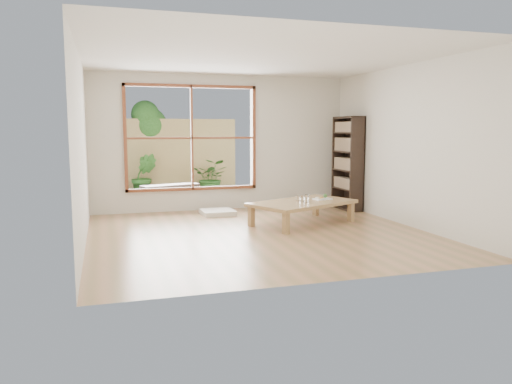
{
  "coord_description": "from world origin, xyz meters",
  "views": [
    {
      "loc": [
        -2.22,
        -7.06,
        1.58
      ],
      "look_at": [
        0.14,
        0.65,
        0.55
      ],
      "focal_mm": 35.0,
      "sensor_mm": 36.0,
      "label": 1
    }
  ],
  "objects_px": {
    "food_tray": "(323,198)",
    "garden_bench": "(170,187)",
    "low_table": "(302,204)",
    "bookshelf": "(348,163)"
  },
  "relations": [
    {
      "from": "food_tray",
      "to": "garden_bench",
      "type": "distance_m",
      "value": 3.55
    },
    {
      "from": "low_table",
      "to": "garden_bench",
      "type": "xyz_separation_m",
      "value": [
        -1.81,
        2.88,
        0.02
      ]
    },
    {
      "from": "food_tray",
      "to": "garden_bench",
      "type": "relative_size",
      "value": 0.25
    },
    {
      "from": "low_table",
      "to": "garden_bench",
      "type": "height_order",
      "value": "garden_bench"
    },
    {
      "from": "food_tray",
      "to": "low_table",
      "type": "bearing_deg",
      "value": -174.47
    },
    {
      "from": "food_tray",
      "to": "garden_bench",
      "type": "xyz_separation_m",
      "value": [
        -2.24,
        2.75,
        -0.05
      ]
    },
    {
      "from": "bookshelf",
      "to": "garden_bench",
      "type": "distance_m",
      "value": 3.7
    },
    {
      "from": "low_table",
      "to": "bookshelf",
      "type": "height_order",
      "value": "bookshelf"
    },
    {
      "from": "low_table",
      "to": "garden_bench",
      "type": "relative_size",
      "value": 1.56
    },
    {
      "from": "low_table",
      "to": "food_tray",
      "type": "bearing_deg",
      "value": -7.7
    }
  ]
}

